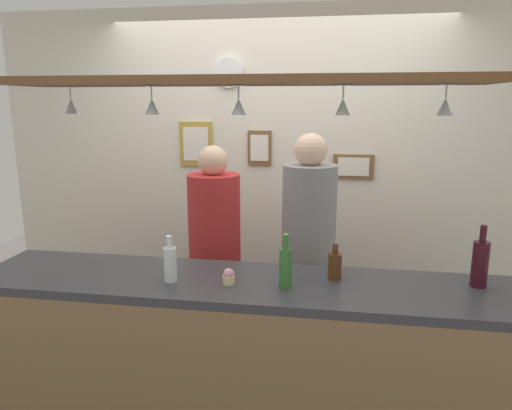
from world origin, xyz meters
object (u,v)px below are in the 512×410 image
(cupcake, at_px, (229,277))
(bottle_beer_green_import, at_px, (286,266))
(picture_frame_crest, at_px, (260,148))
(person_left_red_shirt, at_px, (215,245))
(picture_frame_lower_pair, at_px, (353,167))
(picture_frame_caricature, at_px, (196,144))
(bottle_wine_dark_red, at_px, (480,263))
(wall_clock, at_px, (228,73))
(bottle_beer_brown_stubby, at_px, (335,265))
(person_right_grey_shirt, at_px, (308,241))
(bottle_soda_clear, at_px, (170,263))

(cupcake, bearing_deg, bottle_beer_green_import, 0.69)
(cupcake, distance_m, picture_frame_crest, 1.54)
(person_left_red_shirt, relative_size, bottle_beer_green_import, 6.31)
(picture_frame_lower_pair, height_order, picture_frame_crest, picture_frame_crest)
(picture_frame_caricature, bearing_deg, bottle_wine_dark_red, -36.57)
(picture_frame_crest, height_order, wall_clock, wall_clock)
(bottle_wine_dark_red, distance_m, picture_frame_lower_pair, 1.44)
(bottle_beer_brown_stubby, xyz_separation_m, bottle_beer_green_import, (-0.23, -0.15, 0.03))
(bottle_wine_dark_red, height_order, picture_frame_caricature, picture_frame_caricature)
(person_right_grey_shirt, height_order, bottle_soda_clear, person_right_grey_shirt)
(wall_clock, bearing_deg, picture_frame_crest, 1.52)
(bottle_beer_brown_stubby, relative_size, picture_frame_caricature, 0.53)
(picture_frame_lower_pair, bearing_deg, bottle_wine_dark_red, -67.25)
(bottle_beer_green_import, bearing_deg, cupcake, -179.31)
(bottle_beer_brown_stubby, xyz_separation_m, picture_frame_caricature, (-1.08, 1.31, 0.47))
(person_right_grey_shirt, xyz_separation_m, bottle_wine_dark_red, (0.84, -0.63, 0.13))
(person_left_red_shirt, relative_size, picture_frame_lower_pair, 5.47)
(cupcake, bearing_deg, person_right_grey_shirt, 66.58)
(bottle_beer_green_import, bearing_deg, bottle_beer_brown_stubby, 32.37)
(picture_frame_crest, bearing_deg, bottle_soda_clear, -98.22)
(bottle_soda_clear, bearing_deg, wall_clock, 90.83)
(picture_frame_caricature, xyz_separation_m, wall_clock, (0.27, -0.01, 0.53))
(picture_frame_lower_pair, bearing_deg, bottle_beer_green_import, -103.87)
(bottle_beer_brown_stubby, distance_m, picture_frame_lower_pair, 1.36)
(bottle_beer_brown_stubby, height_order, picture_frame_caricature, picture_frame_caricature)
(bottle_soda_clear, bearing_deg, bottle_beer_brown_stubby, 11.46)
(bottle_wine_dark_red, bearing_deg, picture_frame_lower_pair, 112.75)
(person_right_grey_shirt, relative_size, picture_frame_crest, 6.63)
(picture_frame_crest, bearing_deg, wall_clock, -178.48)
(bottle_beer_brown_stubby, distance_m, cupcake, 0.53)
(person_left_red_shirt, height_order, picture_frame_lower_pair, person_left_red_shirt)
(bottle_beer_brown_stubby, height_order, bottle_beer_green_import, bottle_beer_green_import)
(bottle_wine_dark_red, height_order, cupcake, bottle_wine_dark_red)
(cupcake, height_order, picture_frame_lower_pair, picture_frame_lower_pair)
(bottle_beer_brown_stubby, height_order, picture_frame_crest, picture_frame_crest)
(bottle_beer_green_import, relative_size, cupcake, 3.33)
(bottle_soda_clear, xyz_separation_m, picture_frame_caricature, (-0.29, 1.47, 0.44))
(bottle_soda_clear, relative_size, picture_frame_crest, 0.88)
(person_left_red_shirt, distance_m, bottle_soda_clear, 0.82)
(person_right_grey_shirt, bearing_deg, wall_clock, 134.54)
(cupcake, distance_m, picture_frame_caricature, 1.65)
(person_right_grey_shirt, xyz_separation_m, picture_frame_crest, (-0.42, 0.67, 0.52))
(person_right_grey_shirt, bearing_deg, picture_frame_caricature, 143.94)
(bottle_soda_clear, height_order, bottle_beer_green_import, bottle_beer_green_import)
(wall_clock, bearing_deg, person_right_grey_shirt, -45.46)
(cupcake, relative_size, picture_frame_lower_pair, 0.26)
(person_left_red_shirt, distance_m, bottle_beer_brown_stubby, 1.01)
(person_left_red_shirt, height_order, bottle_beer_green_import, person_left_red_shirt)
(bottle_wine_dark_red, distance_m, cupcake, 1.19)
(bottle_beer_brown_stubby, height_order, wall_clock, wall_clock)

